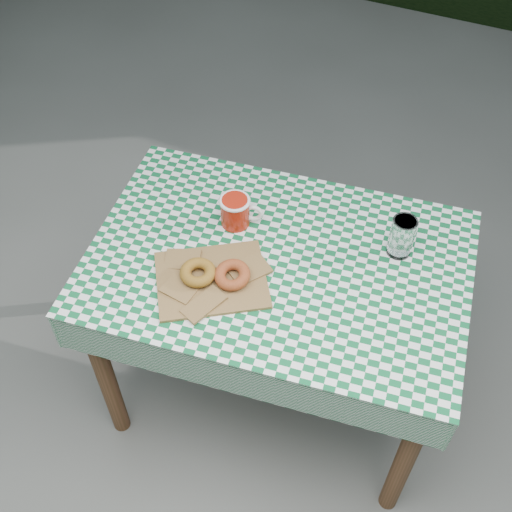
{
  "coord_description": "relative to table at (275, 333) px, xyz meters",
  "views": [
    {
      "loc": [
        0.61,
        -1.26,
        2.23
      ],
      "look_at": [
        0.12,
        -0.14,
        0.79
      ],
      "focal_mm": 45.58,
      "sensor_mm": 36.0,
      "label": 1
    }
  ],
  "objects": [
    {
      "name": "table",
      "position": [
        0.0,
        0.0,
        0.0
      ],
      "size": [
        1.18,
        0.86,
        0.75
      ],
      "primitive_type": "cube",
      "rotation": [
        0.0,
        0.0,
        0.12
      ],
      "color": "#54351D",
      "rests_on": "ground"
    },
    {
      "name": "paper_bag",
      "position": [
        -0.15,
        -0.15,
        0.39
      ],
      "size": [
        0.4,
        0.38,
        0.02
      ],
      "primitive_type": "cube",
      "rotation": [
        0.0,
        0.0,
        0.57
      ],
      "color": "olive",
      "rests_on": "tablecloth"
    },
    {
      "name": "ground",
      "position": [
        -0.17,
        0.11,
        -0.38
      ],
      "size": [
        60.0,
        60.0,
        0.0
      ],
      "primitive_type": "plane",
      "color": "#5A5A55",
      "rests_on": "ground"
    },
    {
      "name": "tablecloth",
      "position": [
        0.0,
        0.0,
        0.38
      ],
      "size": [
        1.2,
        0.88,
        0.01
      ],
      "primitive_type": "cube",
      "rotation": [
        0.0,
        0.0,
        0.12
      ],
      "color": "#0E5A2F",
      "rests_on": "table"
    },
    {
      "name": "drinking_glass",
      "position": [
        0.32,
        0.18,
        0.45
      ],
      "size": [
        0.1,
        0.1,
        0.13
      ],
      "primitive_type": "cylinder",
      "rotation": [
        0.0,
        0.0,
        0.53
      ],
      "color": "white",
      "rests_on": "tablecloth"
    },
    {
      "name": "coffee_mug",
      "position": [
        -0.18,
        0.09,
        0.43
      ],
      "size": [
        0.22,
        0.22,
        0.1
      ],
      "primitive_type": null,
      "rotation": [
        0.0,
        0.0,
        0.28
      ],
      "color": "#A01A0A",
      "rests_on": "tablecloth"
    },
    {
      "name": "bagel_front",
      "position": [
        -0.18,
        -0.16,
        0.41
      ],
      "size": [
        0.14,
        0.14,
        0.03
      ],
      "primitive_type": "torus",
      "rotation": [
        0.0,
        0.0,
        0.38
      ],
      "color": "#96661F",
      "rests_on": "paper_bag"
    },
    {
      "name": "bagel_back",
      "position": [
        -0.09,
        -0.13,
        0.41
      ],
      "size": [
        0.13,
        0.13,
        0.03
      ],
      "primitive_type": "torus",
      "rotation": [
        0.0,
        0.0,
        -0.26
      ],
      "color": "#A54A22",
      "rests_on": "paper_bag"
    }
  ]
}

